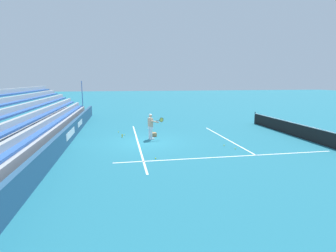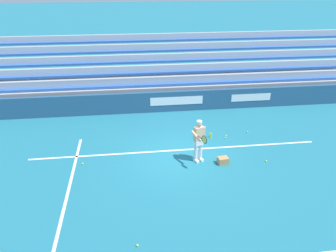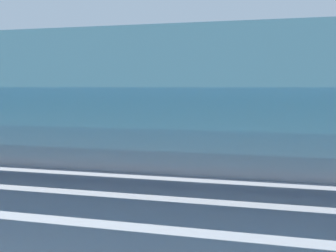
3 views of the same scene
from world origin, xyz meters
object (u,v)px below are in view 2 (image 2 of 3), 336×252
at_px(ball_box_cardboard, 223,160).
at_px(tennis_ball_by_box, 226,136).
at_px(tennis_ball_far_left, 137,245).
at_px(water_bottle, 211,135).
at_px(tennis_ball_far_right, 83,164).
at_px(tennis_ball_toward_net, 247,132).
at_px(tennis_ball_near_player, 225,138).
at_px(tennis_ball_stray_back, 266,161).
at_px(tennis_player, 199,141).

height_order(ball_box_cardboard, tennis_ball_by_box, ball_box_cardboard).
distance_m(ball_box_cardboard, tennis_ball_by_box, 2.39).
height_order(tennis_ball_far_left, water_bottle, water_bottle).
bearing_deg(tennis_ball_far_right, tennis_ball_toward_net, -165.49).
bearing_deg(tennis_ball_near_player, tennis_ball_stray_back, 115.31).
bearing_deg(tennis_ball_by_box, water_bottle, 0.90).
xyz_separation_m(tennis_player, tennis_ball_toward_net, (-2.82, -2.18, -0.86)).
xyz_separation_m(ball_box_cardboard, tennis_ball_far_left, (3.49, 3.86, -0.10)).
relative_size(tennis_ball_toward_net, tennis_ball_far_right, 1.00).
distance_m(tennis_ball_far_left, water_bottle, 7.06).
relative_size(ball_box_cardboard, tennis_ball_far_right, 6.06).
relative_size(tennis_ball_far_right, tennis_ball_stray_back, 1.00).
xyz_separation_m(tennis_ball_far_left, tennis_ball_by_box, (-4.29, -6.11, 0.00)).
height_order(tennis_ball_near_player, tennis_ball_stray_back, same).
xyz_separation_m(tennis_ball_toward_net, tennis_ball_by_box, (1.10, 0.26, 0.00)).
bearing_deg(tennis_ball_far_left, tennis_ball_stray_back, -144.25).
distance_m(tennis_ball_toward_net, tennis_ball_far_right, 7.55).
bearing_deg(tennis_ball_near_player, tennis_ball_far_left, 54.74).
bearing_deg(ball_box_cardboard, tennis_ball_far_right, -6.49).
relative_size(tennis_ball_far_left, tennis_ball_toward_net, 1.00).
distance_m(tennis_player, tennis_ball_near_player, 2.53).
bearing_deg(tennis_ball_toward_net, tennis_ball_far_left, 49.80).
relative_size(tennis_ball_far_left, tennis_ball_far_right, 1.00).
xyz_separation_m(tennis_ball_near_player, water_bottle, (0.63, -0.17, 0.08)).
distance_m(tennis_ball_far_right, tennis_ball_stray_back, 7.18).
xyz_separation_m(ball_box_cardboard, water_bottle, (-0.07, -2.24, -0.02)).
bearing_deg(tennis_ball_near_player, tennis_ball_far_right, 13.33).
distance_m(tennis_player, ball_box_cardboard, 1.24).
height_order(ball_box_cardboard, tennis_ball_far_right, ball_box_cardboard).
distance_m(ball_box_cardboard, tennis_ball_far_right, 5.45).
xyz_separation_m(tennis_ball_near_player, tennis_ball_stray_back, (-1.03, 2.17, 0.00)).
bearing_deg(tennis_player, tennis_ball_far_right, -3.69).
xyz_separation_m(ball_box_cardboard, tennis_ball_far_right, (5.41, -0.62, -0.10)).
bearing_deg(water_bottle, tennis_ball_toward_net, -171.61).
relative_size(ball_box_cardboard, tennis_ball_by_box, 6.06).
bearing_deg(ball_box_cardboard, tennis_player, -19.55).
xyz_separation_m(tennis_player, tennis_ball_far_left, (2.57, 4.19, -0.86)).
xyz_separation_m(tennis_player, tennis_ball_near_player, (-1.62, -1.74, -0.86)).
distance_m(tennis_player, water_bottle, 2.29).
bearing_deg(tennis_ball_far_left, tennis_ball_far_right, -66.75).
distance_m(ball_box_cardboard, tennis_ball_far_left, 5.21).
distance_m(tennis_ball_by_box, tennis_ball_far_right, 6.42).
xyz_separation_m(tennis_ball_toward_net, tennis_ball_near_player, (1.19, 0.44, 0.00)).
bearing_deg(tennis_ball_stray_back, tennis_ball_toward_net, -93.63).
relative_size(tennis_ball_toward_net, tennis_ball_by_box, 1.00).
distance_m(ball_box_cardboard, tennis_ball_toward_net, 3.15).
relative_size(tennis_ball_toward_net, tennis_ball_near_player, 1.00).
height_order(tennis_ball_far_right, tennis_ball_stray_back, same).
relative_size(tennis_ball_far_left, tennis_ball_stray_back, 1.00).
relative_size(ball_box_cardboard, water_bottle, 1.82).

